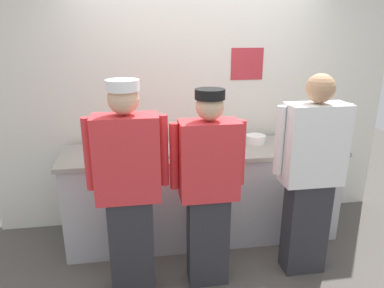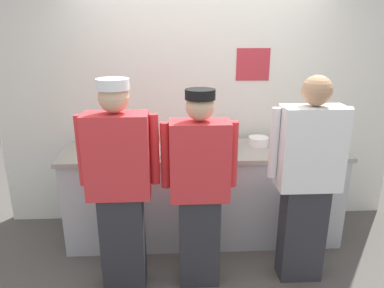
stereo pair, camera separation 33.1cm
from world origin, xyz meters
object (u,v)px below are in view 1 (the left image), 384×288
object	(u,v)px
mixing_bowl_steel	(219,143)
chef_far_right	(311,173)
chef_near_left	(129,186)
squeeze_bottle_primary	(311,142)
ramekin_red_sauce	(99,157)
ramekin_orange_sauce	(293,138)
chef_center	(208,186)
plate_stack_front	(255,139)
sheet_tray	(178,150)

from	to	relation	value
mixing_bowl_steel	chef_far_right	bearing A→B (deg)	-47.31
chef_near_left	squeeze_bottle_primary	size ratio (longest dim) A/B	9.36
chef_near_left	ramekin_red_sauce	distance (m)	0.62
chef_far_right	ramekin_orange_sauce	bearing A→B (deg)	75.46
chef_center	squeeze_bottle_primary	size ratio (longest dim) A/B	8.92
chef_far_right	ramekin_orange_sauce	xyz separation A→B (m)	(0.21, 0.80, 0.05)
chef_center	ramekin_orange_sauce	bearing A→B (deg)	37.60
mixing_bowl_steel	plate_stack_front	bearing A→B (deg)	13.39
plate_stack_front	sheet_tray	world-z (taller)	plate_stack_front
ramekin_orange_sauce	mixing_bowl_steel	bearing A→B (deg)	-170.64
plate_stack_front	squeeze_bottle_primary	world-z (taller)	squeeze_bottle_primary
chef_center	chef_near_left	bearing A→B (deg)	-178.83
chef_far_right	ramekin_red_sauce	xyz separation A→B (m)	(-1.73, 0.52, 0.05)
squeeze_bottle_primary	chef_center	bearing A→B (deg)	-156.52
chef_near_left	chef_center	world-z (taller)	chef_near_left
chef_center	squeeze_bottle_primary	distance (m)	1.18
mixing_bowl_steel	sheet_tray	xyz separation A→B (m)	(-0.40, -0.04, -0.04)
sheet_tray	squeeze_bottle_primary	xyz separation A→B (m)	(1.23, -0.18, 0.07)
chef_center	chef_far_right	world-z (taller)	chef_far_right
chef_center	chef_far_right	distance (m)	0.86
chef_far_right	sheet_tray	bearing A→B (deg)	148.45
plate_stack_front	ramekin_orange_sauce	xyz separation A→B (m)	(0.42, 0.04, -0.02)
plate_stack_front	ramekin_red_sauce	world-z (taller)	plate_stack_front
sheet_tray	squeeze_bottle_primary	bearing A→B (deg)	-8.08
chef_center	ramekin_orange_sauce	size ratio (longest dim) A/B	15.00
chef_near_left	chef_center	distance (m)	0.61
chef_center	plate_stack_front	world-z (taller)	chef_center
squeeze_bottle_primary	ramekin_red_sauce	size ratio (longest dim) A/B	1.71
plate_stack_front	squeeze_bottle_primary	size ratio (longest dim) A/B	1.08
chef_near_left	mixing_bowl_steel	bearing A→B (deg)	39.22
chef_center	sheet_tray	size ratio (longest dim) A/B	3.89
chef_center	ramekin_red_sauce	distance (m)	1.03
chef_far_right	chef_center	bearing A→B (deg)	-178.76
squeeze_bottle_primary	chef_near_left	bearing A→B (deg)	-164.12
sheet_tray	ramekin_red_sauce	world-z (taller)	ramekin_red_sauce
squeeze_bottle_primary	ramekin_red_sauce	xyz separation A→B (m)	(-1.95, 0.08, -0.07)
ramekin_orange_sauce	ramekin_red_sauce	xyz separation A→B (m)	(-1.93, -0.27, -0.00)
chef_far_right	mixing_bowl_steel	bearing A→B (deg)	132.69
chef_far_right	plate_stack_front	bearing A→B (deg)	106.03
chef_near_left	ramekin_red_sauce	world-z (taller)	chef_near_left
squeeze_bottle_primary	ramekin_red_sauce	distance (m)	1.95
ramekin_red_sauce	chef_center	bearing A→B (deg)	-31.88
ramekin_red_sauce	chef_far_right	bearing A→B (deg)	-16.90
sheet_tray	ramekin_orange_sauce	size ratio (longest dim) A/B	3.85
chef_near_left	squeeze_bottle_primary	xyz separation A→B (m)	(1.68, 0.48, 0.11)
chef_far_right	mixing_bowl_steel	world-z (taller)	chef_far_right
chef_center	sheet_tray	bearing A→B (deg)	104.10
chef_far_right	plate_stack_front	world-z (taller)	chef_far_right
ramekin_red_sauce	sheet_tray	bearing A→B (deg)	7.85
chef_far_right	ramekin_red_sauce	size ratio (longest dim) A/B	16.16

